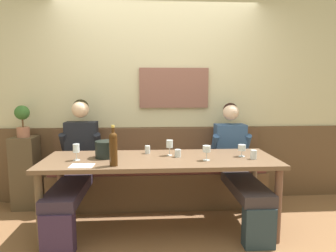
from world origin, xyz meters
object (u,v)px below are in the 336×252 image
object	(u,v)px
wine_glass_mid_right	(207,150)
water_tumbler_left	(253,155)
dining_table	(160,166)
water_tumbler_right	(178,153)
person_right_seat	(76,163)
wine_glass_right_end	(170,145)
wine_glass_near_bucket	(76,149)
person_center_left_seat	(237,162)
potted_plant	(22,119)
wall_bench	(158,183)
water_tumbler_center	(148,150)
wine_bottle_green_tall	(113,148)
wine_glass_mid_left	(242,148)
ice_bucket	(106,149)

from	to	relation	value
wine_glass_mid_right	water_tumbler_left	bearing A→B (deg)	3.13
dining_table	water_tumbler_right	distance (m)	0.22
person_right_seat	wine_glass_right_end	distance (m)	1.05
wine_glass_near_bucket	person_center_left_seat	bearing A→B (deg)	11.76
wine_glass_near_bucket	potted_plant	xyz separation A→B (m)	(-0.79, 0.73, 0.22)
person_center_left_seat	wine_glass_mid_right	bearing A→B (deg)	-135.23
dining_table	wine_glass_mid_right	xyz separation A→B (m)	(0.44, -0.13, 0.19)
wall_bench	water_tumbler_center	distance (m)	0.69
wall_bench	potted_plant	size ratio (longest dim) A/B	6.90
wine_glass_right_end	water_tumbler_right	xyz separation A→B (m)	(0.08, -0.07, -0.07)
wine_glass_mid_right	wine_glass_near_bucket	bearing A→B (deg)	176.15
wall_bench	water_tumbler_left	world-z (taller)	wall_bench
water_tumbler_right	person_right_seat	bearing A→B (deg)	166.01
wall_bench	wine_bottle_green_tall	size ratio (longest dim) A/B	7.08
person_right_seat	wine_glass_mid_left	bearing A→B (deg)	-9.54
wall_bench	wine_glass_near_bucket	xyz separation A→B (m)	(-0.81, -0.69, 0.58)
wine_bottle_green_tall	potted_plant	size ratio (longest dim) A/B	0.98
dining_table	wine_glass_near_bucket	xyz separation A→B (m)	(-0.81, -0.04, 0.19)
ice_bucket	wine_glass_mid_right	bearing A→B (deg)	-10.73
wall_bench	water_tumbler_center	bearing A→B (deg)	-106.43
person_right_seat	ice_bucket	distance (m)	0.49
wine_glass_near_bucket	water_tumbler_center	distance (m)	0.73
person_center_left_seat	ice_bucket	bearing A→B (deg)	-169.99
wine_glass_right_end	person_right_seat	bearing A→B (deg)	168.86
dining_table	ice_bucket	world-z (taller)	ice_bucket
wine_glass_mid_left	water_tumbler_center	size ratio (longest dim) A/B	1.47
person_center_left_seat	potted_plant	bearing A→B (deg)	171.43
person_center_left_seat	water_tumbler_left	distance (m)	0.45
wine_glass_mid_left	water_tumbler_left	distance (m)	0.14
wall_bench	water_tumbler_left	xyz separation A→B (m)	(0.91, -0.75, 0.52)
wine_glass_mid_right	water_tumbler_right	distance (m)	0.31
dining_table	wine_bottle_green_tall	distance (m)	0.56
water_tumbler_center	wine_glass_near_bucket	bearing A→B (deg)	-159.59
person_right_seat	water_tumbler_left	world-z (taller)	person_right_seat
ice_bucket	wine_bottle_green_tall	bearing A→B (deg)	-71.45
dining_table	wine_glass_mid_left	size ratio (longest dim) A/B	18.81
person_right_seat	wine_glass_near_bucket	size ratio (longest dim) A/B	8.19
dining_table	water_tumbler_center	distance (m)	0.28
potted_plant	water_tumbler_center	bearing A→B (deg)	-17.78
ice_bucket	wine_bottle_green_tall	world-z (taller)	wine_bottle_green_tall
water_tumbler_left	water_tumbler_right	world-z (taller)	water_tumbler_left
wine_glass_right_end	water_tumbler_left	world-z (taller)	wine_glass_right_end
water_tumbler_center	potted_plant	size ratio (longest dim) A/B	0.22
person_right_seat	wine_glass_right_end	world-z (taller)	person_right_seat
water_tumbler_right	wall_bench	bearing A→B (deg)	106.07
person_right_seat	wine_bottle_green_tall	world-z (taller)	person_right_seat
wall_bench	potted_plant	distance (m)	1.79
wall_bench	wine_glass_mid_right	distance (m)	1.06
person_center_left_seat	wine_glass_mid_right	distance (m)	0.66
ice_bucket	person_right_seat	bearing A→B (deg)	146.62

